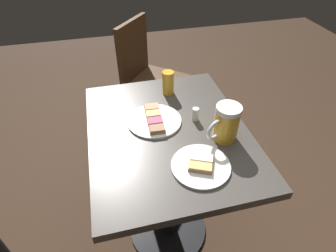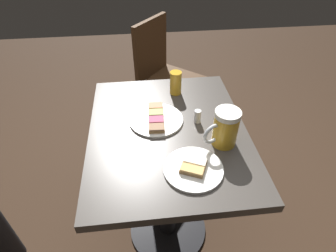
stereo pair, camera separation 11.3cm
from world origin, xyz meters
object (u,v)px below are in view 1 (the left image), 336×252
at_px(plate_near, 154,120).
at_px(cafe_chair, 148,75).
at_px(beer_glass_small, 168,83).
at_px(plate_far, 201,165).
at_px(beer_mug, 226,123).
at_px(salt_shaker, 195,114).

bearing_deg(plate_near, cafe_chair, 82.12).
bearing_deg(cafe_chair, beer_glass_small, 39.98).
bearing_deg(beer_glass_small, plate_far, -90.32).
bearing_deg(beer_mug, plate_near, 145.72).
bearing_deg(plate_far, cafe_chair, 89.84).
bearing_deg(plate_far, beer_mug, 41.62).
relative_size(plate_far, beer_glass_small, 1.87).
xyz_separation_m(plate_far, cafe_chair, (0.00, 1.09, -0.25)).
relative_size(plate_near, plate_far, 1.08).
bearing_deg(plate_near, plate_far, -69.55).
distance_m(plate_near, beer_glass_small, 0.24).
distance_m(plate_far, beer_glass_small, 0.50).
height_order(beer_mug, beer_glass_small, beer_mug).
height_order(beer_mug, cafe_chair, beer_mug).
relative_size(plate_near, beer_glass_small, 2.03).
xyz_separation_m(plate_far, beer_glass_small, (0.00, 0.49, 0.05)).
height_order(salt_shaker, cafe_chair, cafe_chair).
relative_size(beer_glass_small, salt_shaker, 1.93).
xyz_separation_m(beer_mug, salt_shaker, (-0.07, 0.14, -0.05)).
height_order(beer_glass_small, cafe_chair, cafe_chair).
bearing_deg(beer_glass_small, plate_near, -118.62).
bearing_deg(salt_shaker, beer_mug, -62.39).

